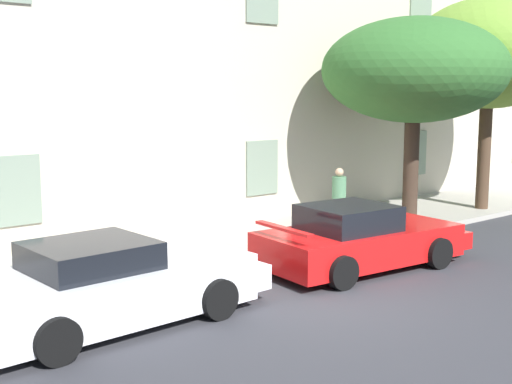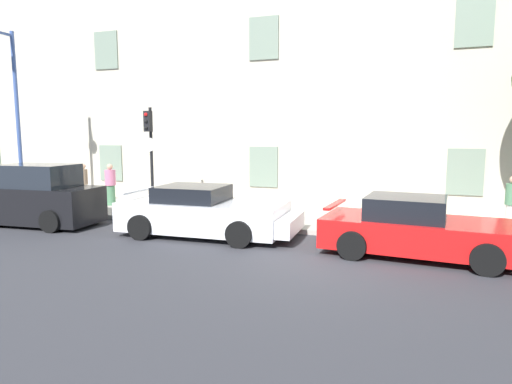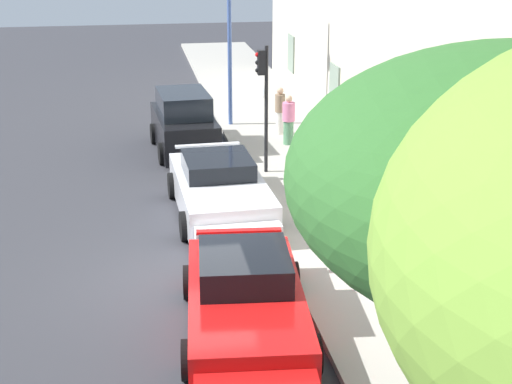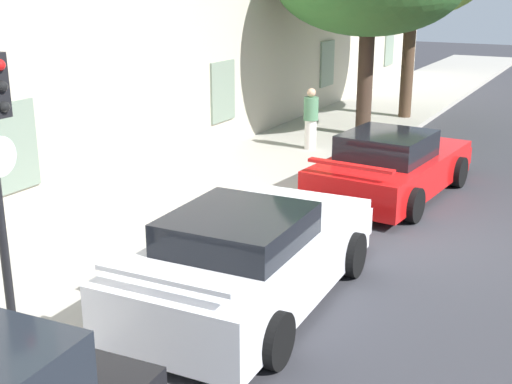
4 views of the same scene
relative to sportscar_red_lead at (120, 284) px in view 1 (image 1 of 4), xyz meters
The scene contains 8 objects.
ground_plane 3.69m from the sportscar_red_lead, 18.08° to the right, with size 80.00×80.00×0.00m, color #333338.
sidewalk 4.48m from the sportscar_red_lead, 39.02° to the left, with size 60.00×3.67×0.14m, color #A8A399.
building_facade 8.61m from the sportscar_red_lead, 61.64° to the left, with size 42.74×4.04×10.37m.
sportscar_red_lead is the anchor object (origin of this frame).
sportscar_yellow_flank 5.61m from the sportscar_red_lead, ahead, with size 4.87×2.48×1.37m.
tree_near_kerb 10.87m from the sportscar_red_lead, 11.20° to the left, with size 5.02×5.02×5.53m.
tree_midblock 14.00m from the sportscar_red_lead, ahead, with size 4.72×4.72×6.28m.
pedestrian_bystander 8.30m from the sportscar_red_lead, 18.43° to the left, with size 0.40×0.40×1.55m.
Camera 1 is at (-8.43, -8.35, 3.68)m, focal length 47.08 mm.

